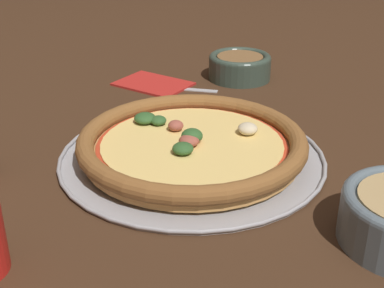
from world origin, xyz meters
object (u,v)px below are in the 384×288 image
object	(u,v)px
napkin	(153,83)
fork	(166,87)
pizza	(192,143)
bowl_far	(240,65)
pizza_tray	(192,157)

from	to	relation	value
napkin	fork	bearing A→B (deg)	163.43
pizza	fork	world-z (taller)	pizza
pizza	fork	distance (m)	0.29
bowl_far	napkin	size ratio (longest dim) A/B	0.79
pizza	bowl_far	bearing A→B (deg)	-85.71
bowl_far	fork	bearing A→B (deg)	40.88
pizza_tray	fork	world-z (taller)	pizza_tray
pizza_tray	fork	size ratio (longest dim) A/B	2.11
pizza_tray	napkin	world-z (taller)	same
fork	pizza_tray	bearing A→B (deg)	111.95
pizza_tray	pizza	world-z (taller)	pizza
napkin	fork	distance (m)	0.03
pizza_tray	napkin	size ratio (longest dim) A/B	2.40
pizza	bowl_far	xyz separation A→B (m)	(0.03, -0.35, 0.00)
pizza	napkin	bearing A→B (deg)	-57.07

